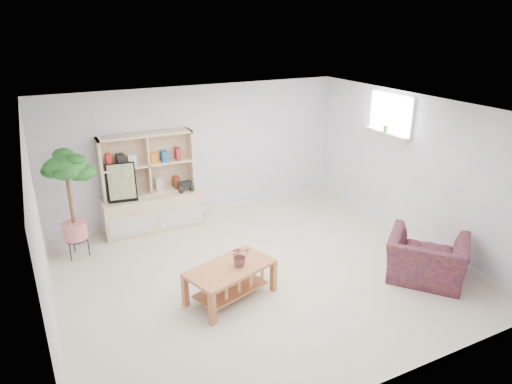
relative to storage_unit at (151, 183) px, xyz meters
name	(u,v)px	position (x,y,z in m)	size (l,w,h in m)	color
floor	(261,274)	(0.98, -2.24, -0.84)	(5.50, 5.00, 0.01)	beige
ceiling	(261,110)	(0.98, -2.24, 1.56)	(5.50, 5.00, 0.01)	white
walls	(261,198)	(0.98, -2.24, 0.36)	(5.51, 5.01, 2.40)	white
baseboard	(261,271)	(0.98, -2.24, -0.79)	(5.50, 5.00, 0.10)	white
window	(392,114)	(3.71, -1.64, 1.16)	(0.10, 0.98, 0.68)	white
window_sill	(387,133)	(3.65, -1.64, 0.84)	(0.14, 1.00, 0.04)	white
storage_unit	(151,183)	(0.00, 0.00, 0.00)	(1.68, 0.57, 1.68)	beige
poster	(122,183)	(-0.49, -0.08, 0.12)	(0.47, 0.11, 0.65)	yellow
toy_truck	(185,186)	(0.58, -0.07, -0.12)	(0.35, 0.24, 0.19)	black
coffee_table	(230,282)	(0.36, -2.58, -0.61)	(1.14, 0.62, 0.47)	#A75F3B
table_plant	(240,256)	(0.49, -2.60, -0.23)	(0.25, 0.22, 0.28)	#2C6A2E
floor_tree	(71,206)	(-1.32, -0.50, 0.01)	(0.63, 0.63, 1.70)	#286C2E
armchair	(427,256)	(2.99, -3.40, -0.46)	(1.03, 0.90, 0.77)	#0D143A
sill_plant	(387,125)	(3.65, -1.62, 0.97)	(0.13, 0.10, 0.23)	#286C2E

